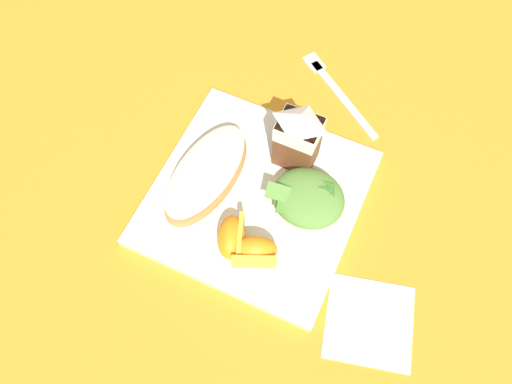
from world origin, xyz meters
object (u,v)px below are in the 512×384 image
Objects in this scene: orange_wedge_middle at (254,251)px; green_salad_pile at (308,198)px; white_plate at (256,198)px; cheesy_pizza_bread at (206,175)px; milk_carton at (298,136)px; metal_fork at (335,87)px; orange_wedge_front at (230,236)px; paper_napkin at (369,322)px.

green_salad_pile is at bearing 71.02° from orange_wedge_middle.
green_salad_pile is (0.07, 0.02, 0.03)m from white_plate.
cheesy_pizza_bread is 1.61× the size of milk_carton.
metal_fork is (-0.00, 0.31, -0.03)m from orange_wedge_middle.
orange_wedge_front is 0.42× the size of metal_fork.
milk_carton reaches higher than orange_wedge_front.
orange_wedge_middle is 0.42× the size of metal_fork.
green_salad_pile is 0.22m from metal_fork.
paper_napkin is at bearing -17.61° from cheesy_pizza_bread.
paper_napkin is 0.67× the size of metal_fork.
white_plate is 0.09m from orange_wedge_middle.
cheesy_pizza_bread is at bearing 162.39° from paper_napkin.
orange_wedge_middle reaches higher than metal_fork.
metal_fork is (0.03, 0.31, -0.03)m from orange_wedge_front.
green_salad_pile reaches higher than paper_napkin.
milk_carton is at bearing 93.14° from orange_wedge_middle.
white_plate is 0.08m from green_salad_pile.
white_plate is at bearing -97.71° from metal_fork.
orange_wedge_front is (0.07, -0.07, 0.00)m from cheesy_pizza_bread.
milk_carton is at bearing 79.18° from orange_wedge_front.
green_salad_pile reaches higher than cheesy_pizza_bread.
orange_wedge_middle is at bearing -86.86° from milk_carton.
milk_carton reaches higher than green_salad_pile.
green_salad_pile is 0.18m from paper_napkin.
metal_fork is (0.00, 0.15, -0.07)m from milk_carton.
green_salad_pile is 0.96× the size of paper_napkin.
milk_carton is (0.03, 0.08, 0.07)m from white_plate.
orange_wedge_front reaches higher than white_plate.
orange_wedge_front is at bearing -92.04° from white_plate.
green_salad_pile is 0.12m from orange_wedge_front.
orange_wedge_front is (-0.03, -0.15, -0.04)m from milk_carton.
metal_fork is at bearing 83.69° from orange_wedge_front.
white_plate is 0.23m from metal_fork.
green_salad_pile is (0.14, 0.03, 0.00)m from cheesy_pizza_bread.
white_plate is at bearing -108.98° from milk_carton.
orange_wedge_middle is 0.63× the size of paper_napkin.
cheesy_pizza_bread is at bearing -173.13° from white_plate.
milk_carton is at bearing 41.28° from cheesy_pizza_bread.
orange_wedge_middle is (0.04, -0.01, 0.00)m from orange_wedge_front.
white_plate is at bearing 6.87° from cheesy_pizza_bread.
metal_fork is at bearing 90.78° from orange_wedge_middle.
green_salad_pile is 0.64× the size of metal_fork.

